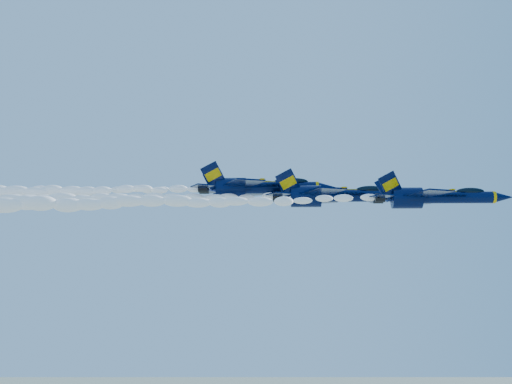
{
  "coord_description": "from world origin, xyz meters",
  "views": [
    {
      "loc": [
        -3.05,
        -91.61,
        140.53
      ],
      "look_at": [
        -5.74,
        -0.83,
        153.9
      ],
      "focal_mm": 45.0,
      "sensor_mm": 36.0,
      "label": 1
    }
  ],
  "objects_px": {
    "jet_second": "(334,195)",
    "jet_fourth": "(242,187)",
    "jet_third": "(258,187)",
    "jet_lead": "(434,197)"
  },
  "relations": [
    {
      "from": "jet_second",
      "to": "jet_fourth",
      "type": "bearing_deg",
      "value": 133.37
    },
    {
      "from": "jet_lead",
      "to": "jet_third",
      "type": "xyz_separation_m",
      "value": [
        -21.66,
        14.86,
        3.58
      ]
    },
    {
      "from": "jet_lead",
      "to": "jet_second",
      "type": "height_order",
      "value": "jet_second"
    },
    {
      "from": "jet_lead",
      "to": "jet_fourth",
      "type": "height_order",
      "value": "jet_fourth"
    },
    {
      "from": "jet_lead",
      "to": "jet_second",
      "type": "relative_size",
      "value": 0.84
    },
    {
      "from": "jet_second",
      "to": "jet_third",
      "type": "relative_size",
      "value": 0.99
    },
    {
      "from": "jet_second",
      "to": "jet_third",
      "type": "height_order",
      "value": "jet_third"
    },
    {
      "from": "jet_second",
      "to": "jet_fourth",
      "type": "relative_size",
      "value": 1.29
    },
    {
      "from": "jet_third",
      "to": "jet_lead",
      "type": "bearing_deg",
      "value": -34.44
    },
    {
      "from": "jet_second",
      "to": "jet_fourth",
      "type": "distance_m",
      "value": 20.25
    }
  ]
}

